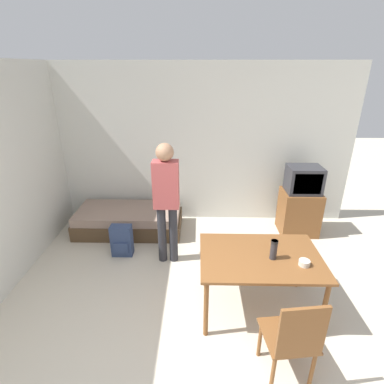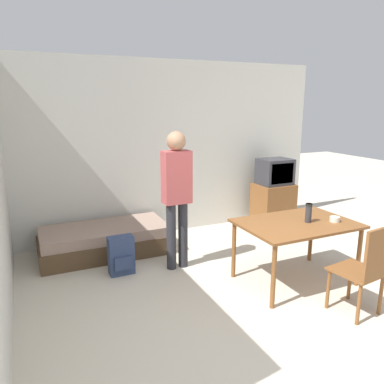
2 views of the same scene
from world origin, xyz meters
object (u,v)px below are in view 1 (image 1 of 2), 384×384
mate_bowl (304,263)px  backpack (122,241)px  thermos_flask (274,249)px  tv (300,203)px  dining_table (260,261)px  wooden_chair (294,338)px  person_standing (166,196)px  daybed (129,220)px

mate_bowl → backpack: 2.57m
thermos_flask → backpack: bearing=150.5°
tv → dining_table: size_ratio=0.89×
tv → wooden_chair: size_ratio=1.23×
wooden_chair → person_standing: bearing=124.4°
person_standing → dining_table: bearing=-39.9°
daybed → dining_table: 2.59m
person_standing → backpack: bearing=170.7°
daybed → person_standing: 1.39m
tv → backpack: size_ratio=2.41×
daybed → backpack: size_ratio=3.64×
dining_table → person_standing: 1.48m
daybed → backpack: 0.73m
tv → thermos_flask: size_ratio=5.25×
dining_table → wooden_chair: 0.90m
mate_bowl → dining_table: bearing=158.9°
person_standing → thermos_flask: person_standing is taller
daybed → mate_bowl: mate_bowl is taller
person_standing → backpack: 1.05m
person_standing → thermos_flask: (1.22, -0.97, -0.17)m
daybed → backpack: (0.05, -0.72, 0.04)m
dining_table → thermos_flask: bearing=-22.2°
wooden_chair → backpack: bearing=135.2°
dining_table → thermos_flask: size_ratio=5.90×
daybed → thermos_flask: bearing=-42.6°
mate_bowl → thermos_flask: bearing=159.4°
thermos_flask → mate_bowl: (0.30, -0.11, -0.09)m
daybed → tv: tv is taller
tv → backpack: 2.92m
daybed → dining_table: bearing=-43.6°
tv → wooden_chair: tv is taller
daybed → thermos_flask: (1.97, -1.81, 0.66)m
tv → wooden_chair: 2.79m
mate_bowl → backpack: (-2.21, 1.20, -0.52)m
tv → wooden_chair: (-0.87, -2.65, -0.01)m
mate_bowl → wooden_chair: bearing=-111.6°
dining_table → wooden_chair: size_ratio=1.38×
daybed → tv: bearing=0.4°
mate_bowl → backpack: size_ratio=0.24×
mate_bowl → backpack: mate_bowl is taller
wooden_chair → mate_bowl: (0.28, 0.72, 0.23)m
dining_table → person_standing: (-1.10, 0.92, 0.37)m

